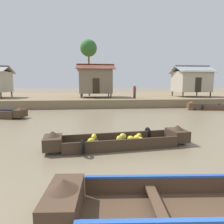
% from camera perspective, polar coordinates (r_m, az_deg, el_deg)
% --- Properties ---
extents(ground_plane, '(300.00, 300.00, 0.00)m').
position_cam_1_polar(ground_plane, '(12.73, 1.62, -3.15)').
color(ground_plane, '#7A6B51').
extents(riverbank_strip, '(160.00, 20.00, 0.91)m').
position_cam_1_polar(riverbank_strip, '(30.02, -2.99, 4.14)').
color(riverbank_strip, '#7F6B4C').
rests_on(riverbank_strip, ground).
extents(banana_boat, '(5.82, 2.18, 0.77)m').
position_cam_1_polar(banana_boat, '(7.80, 2.13, -8.36)').
color(banana_boat, '#3D2D21').
rests_on(banana_boat, ground).
extents(viewer_boat, '(6.10, 1.89, 0.82)m').
position_cam_1_polar(viewer_boat, '(4.34, 27.44, -23.42)').
color(viewer_boat, '#473323').
rests_on(viewer_boat, ground).
extents(fishing_skiff_distant, '(4.54, 1.59, 0.88)m').
position_cam_1_polar(fishing_skiff_distant, '(21.55, 27.09, 1.44)').
color(fishing_skiff_distant, brown).
rests_on(fishing_skiff_distant, ground).
extents(stilt_house_mid_left, '(4.66, 3.85, 4.14)m').
position_cam_1_polar(stilt_house_mid_left, '(24.73, -4.84, 9.17)').
color(stilt_house_mid_left, '#4C3826').
rests_on(stilt_house_mid_left, riverbank_strip).
extents(stilt_house_mid_right, '(4.76, 4.08, 4.11)m').
position_cam_1_polar(stilt_house_mid_right, '(28.04, 22.24, 8.43)').
color(stilt_house_mid_right, '#4C3826').
rests_on(stilt_house_mid_right, riverbank_strip).
extents(palm_tree_near, '(2.30, 2.30, 7.74)m').
position_cam_1_polar(palm_tree_near, '(28.31, -6.90, 17.97)').
color(palm_tree_near, brown).
rests_on(palm_tree_near, riverbank_strip).
extents(vendor_person, '(0.44, 0.44, 1.66)m').
position_cam_1_polar(vendor_person, '(23.18, 6.67, 6.37)').
color(vendor_person, '#332D28').
rests_on(vendor_person, riverbank_strip).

